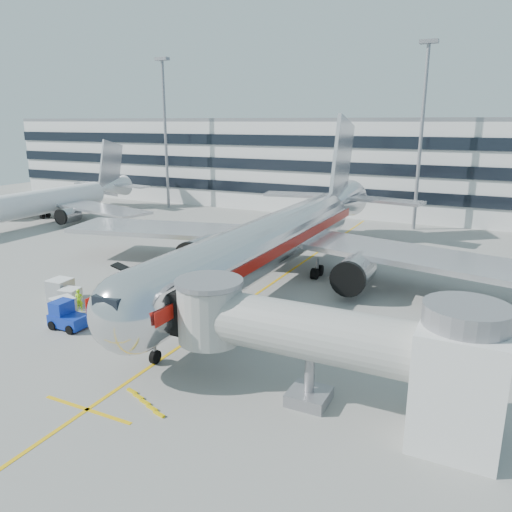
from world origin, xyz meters
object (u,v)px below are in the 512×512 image
at_px(belt_loader, 132,283).
at_px(cargo_container_left, 60,289).
at_px(baggage_tug, 66,317).
at_px(cargo_container_right, 70,297).
at_px(ramp_worker, 79,300).
at_px(main_jet, 279,237).
at_px(cargo_container_front, 63,308).

height_order(belt_loader, cargo_container_left, belt_loader).
distance_m(baggage_tug, cargo_container_left, 6.76).
height_order(cargo_container_left, cargo_container_right, cargo_container_left).
distance_m(belt_loader, ramp_worker, 6.17).
relative_size(main_jet, cargo_container_front, 25.55).
xyz_separation_m(belt_loader, ramp_worker, (-0.37, -6.15, 0.25)).
relative_size(cargo_container_left, ramp_worker, 1.02).
bearing_deg(ramp_worker, main_jet, 17.05).
xyz_separation_m(baggage_tug, cargo_container_front, (-1.75, 1.35, -0.07)).
bearing_deg(belt_loader, main_jet, 39.22).
bearing_deg(main_jet, cargo_container_right, -131.33).
relative_size(baggage_tug, cargo_container_front, 1.40).
bearing_deg(cargo_container_left, belt_loader, 52.01).
distance_m(main_jet, ramp_worker, 19.06).
relative_size(main_jet, cargo_container_left, 27.25).
bearing_deg(main_jet, baggage_tug, -117.68).
bearing_deg(cargo_container_left, ramp_worker, -20.36).
height_order(cargo_container_left, ramp_worker, cargo_container_left).
relative_size(belt_loader, cargo_container_front, 2.53).
xyz_separation_m(main_jet, belt_loader, (-10.87, -8.87, -3.56)).
bearing_deg(baggage_tug, cargo_container_front, 142.27).
xyz_separation_m(baggage_tug, cargo_container_left, (-5.21, 4.30, 0.03)).
bearing_deg(baggage_tug, cargo_container_left, 140.47).
relative_size(cargo_container_right, cargo_container_front, 0.84).
relative_size(cargo_container_front, ramp_worker, 1.09).
height_order(baggage_tug, cargo_container_left, baggage_tug).
distance_m(belt_loader, cargo_container_left, 6.19).
distance_m(cargo_container_left, ramp_worker, 3.67).
bearing_deg(belt_loader, cargo_container_left, -127.99).
relative_size(belt_loader, ramp_worker, 2.74).
distance_m(cargo_container_left, cargo_container_right, 2.08).
xyz_separation_m(cargo_container_front, ramp_worker, (-0.03, 1.67, 0.08)).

